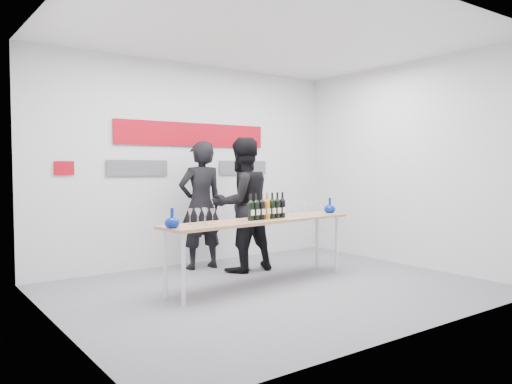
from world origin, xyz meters
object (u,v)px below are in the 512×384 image
tasting_table (261,224)px  presenter_left (201,205)px  mic_stand (244,238)px  presenter_right (242,205)px

tasting_table → presenter_left: bearing=90.4°
presenter_left → mic_stand: bearing=136.0°
tasting_table → mic_stand: 0.89m
presenter_right → presenter_left: bearing=-51.3°
presenter_left → presenter_right: presenter_right is taller
presenter_left → tasting_table: bearing=100.4°
presenter_right → mic_stand: bearing=-163.2°
presenter_left → mic_stand: (0.42, -0.48, -0.45)m
presenter_right → mic_stand: (0.04, 0.01, -0.48)m
tasting_table → mic_stand: (0.29, 0.79, -0.29)m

